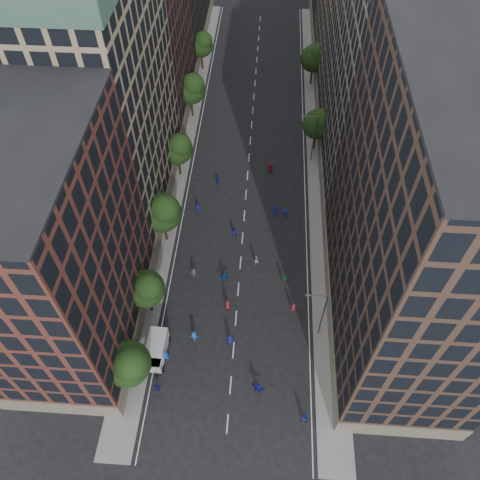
{
  "coord_description": "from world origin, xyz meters",
  "views": [
    {
      "loc": [
        2.52,
        -16.59,
        54.14
      ],
      "look_at": [
        -0.23,
        25.04,
        2.0
      ],
      "focal_mm": 35.0,
      "sensor_mm": 36.0,
      "label": 1
    }
  ],
  "objects": [
    {
      "name": "ground",
      "position": [
        0.0,
        40.0,
        0.0
      ],
      "size": [
        240.0,
        240.0,
        0.0
      ],
      "primitive_type": "plane",
      "color": "black",
      "rests_on": "ground"
    },
    {
      "name": "sidewalk_left",
      "position": [
        -12.0,
        47.5,
        0.07
      ],
      "size": [
        4.0,
        105.0,
        0.15
      ],
      "primitive_type": "cube",
      "color": "slate",
      "rests_on": "ground"
    },
    {
      "name": "sidewalk_right",
      "position": [
        12.0,
        47.5,
        0.07
      ],
      "size": [
        4.0,
        105.0,
        0.15
      ],
      "primitive_type": "cube",
      "color": "slate",
      "rests_on": "ground"
    },
    {
      "name": "bldg_left_a",
      "position": [
        -19.0,
        11.0,
        15.0
      ],
      "size": [
        14.0,
        22.0,
        30.0
      ],
      "primitive_type": "cube",
      "color": "#552820",
      "rests_on": "ground"
    },
    {
      "name": "bldg_left_b",
      "position": [
        -19.0,
        35.0,
        17.0
      ],
      "size": [
        14.0,
        26.0,
        34.0
      ],
      "primitive_type": "cube",
      "color": "#917E5F",
      "rests_on": "ground"
    },
    {
      "name": "bldg_left_c",
      "position": [
        -19.0,
        58.0,
        14.0
      ],
      "size": [
        14.0,
        20.0,
        28.0
      ],
      "primitive_type": "cube",
      "color": "#552820",
      "rests_on": "ground"
    },
    {
      "name": "bldg_right_a",
      "position": [
        19.0,
        15.0,
        18.0
      ],
      "size": [
        14.0,
        30.0,
        36.0
      ],
      "primitive_type": "cube",
      "color": "#412D23",
      "rests_on": "ground"
    },
    {
      "name": "bldg_right_b",
      "position": [
        19.0,
        44.0,
        16.5
      ],
      "size": [
        14.0,
        28.0,
        33.0
      ],
      "primitive_type": "cube",
      "color": "#696057",
      "rests_on": "ground"
    },
    {
      "name": "tree_left_0",
      "position": [
        -11.01,
        3.85,
        5.96
      ],
      "size": [
        5.2,
        5.2,
        8.83
      ],
      "color": "black",
      "rests_on": "ground"
    },
    {
      "name": "tree_left_1",
      "position": [
        -11.02,
        13.86,
        5.55
      ],
      "size": [
        4.8,
        4.8,
        8.21
      ],
      "color": "black",
      "rests_on": "ground"
    },
    {
      "name": "tree_left_2",
      "position": [
        -10.99,
        25.83,
        6.36
      ],
      "size": [
        5.6,
        5.6,
        9.45
      ],
      "color": "black",
      "rests_on": "ground"
    },
    {
      "name": "tree_left_3",
      "position": [
        -11.02,
        39.85,
        5.82
      ],
      "size": [
        5.0,
        5.0,
        8.58
      ],
      "color": "black",
      "rests_on": "ground"
    },
    {
      "name": "tree_left_4",
      "position": [
        -11.0,
        55.84,
        6.1
      ],
      "size": [
        5.4,
        5.4,
        9.08
      ],
      "color": "black",
      "rests_on": "ground"
    },
    {
      "name": "tree_left_5",
      "position": [
        -11.02,
        71.86,
        5.68
      ],
      "size": [
        4.8,
        4.8,
        8.33
      ],
      "color": "black",
      "rests_on": "ground"
    },
    {
      "name": "tree_right_a",
      "position": [
        11.38,
        47.85,
        5.63
      ],
      "size": [
        5.0,
        5.0,
        8.39
      ],
      "color": "black",
      "rests_on": "ground"
    },
    {
      "name": "tree_right_b",
      "position": [
        11.39,
        67.85,
        5.96
      ],
      "size": [
        5.2,
        5.2,
        8.83
      ],
      "color": "black",
      "rests_on": "ground"
    },
    {
      "name": "streetlamp_near",
      "position": [
        10.37,
        12.0,
        5.17
      ],
      "size": [
        2.64,
        0.22,
        9.06
      ],
      "color": "#595B60",
      "rests_on": "ground"
    },
    {
      "name": "streetlamp_far",
      "position": [
        10.37,
        45.0,
        5.17
      ],
      "size": [
        2.64,
        0.22,
        9.06
      ],
      "color": "#595B60",
      "rests_on": "ground"
    },
    {
      "name": "cargo_van",
      "position": [
        -9.3,
        7.85,
        1.39
      ],
      "size": [
        2.49,
        5.05,
        2.65
      ],
      "rotation": [
        0.0,
        0.0,
        -0.03
      ],
      "color": "silver",
      "rests_on": "ground"
    },
    {
      "name": "skater_0",
      "position": [
        -8.07,
        7.39,
        0.77
      ],
      "size": [
        0.75,
        0.49,
        1.54
      ],
      "primitive_type": "imported",
      "rotation": [
        0.0,
        0.0,
        3.14
      ],
      "color": "#133CA1",
      "rests_on": "ground"
    },
    {
      "name": "skater_1",
      "position": [
        -0.46,
        9.83,
        0.95
      ],
      "size": [
        0.74,
        0.54,
        1.9
      ],
      "primitive_type": "imported",
      "rotation": [
        0.0,
        0.0,
        3.26
      ],
      "color": "#171ABD",
      "rests_on": "ground"
    },
    {
      "name": "skater_2",
      "position": [
        8.5,
        1.0,
        0.86
      ],
      "size": [
        0.91,
        0.75,
        1.72
      ],
      "primitive_type": "imported",
      "rotation": [
        0.0,
        0.0,
        3.27
      ],
      "color": "navy",
      "rests_on": "ground"
    },
    {
      "name": "skater_3",
      "position": [
        -4.98,
        10.04,
        0.92
      ],
      "size": [
        1.22,
        0.74,
        1.85
      ],
      "primitive_type": "imported",
      "rotation": [
        0.0,
        0.0,
        3.19
      ],
      "color": "blue",
      "rests_on": "ground"
    },
    {
      "name": "skater_4",
      "position": [
        -8.5,
        3.27,
        0.87
      ],
      "size": [
        1.1,
        0.66,
        1.75
      ],
      "primitive_type": "imported",
      "rotation": [
        0.0,
        0.0,
        2.9
      ],
      "color": "#181191",
      "rests_on": "ground"
    },
    {
      "name": "skater_5",
      "position": [
        3.23,
        4.03,
        0.92
      ],
      "size": [
        1.79,
        1.14,
        1.85
      ],
      "primitive_type": "imported",
      "rotation": [
        0.0,
        0.0,
        2.76
      ],
      "color": "#1415A3",
      "rests_on": "ground"
    },
    {
      "name": "skater_6",
      "position": [
        -1.2,
        14.99,
        0.79
      ],
      "size": [
        0.87,
        0.68,
        1.58
      ],
      "primitive_type": "imported",
      "rotation": [
        0.0,
        0.0,
        2.89
      ],
      "color": "#A31B2F",
      "rests_on": "ground"
    },
    {
      "name": "skater_7",
      "position": [
        7.43,
        15.02,
        0.92
      ],
      "size": [
        0.79,
        0.66,
        1.83
      ],
      "primitive_type": "imported",
      "rotation": [
        0.0,
        0.0,
        3.54
      ],
      "color": "#A81C3C",
      "rests_on": "ground"
    },
    {
      "name": "skater_8",
      "position": [
        2.18,
        22.44,
        0.84
      ],
      "size": [
        0.99,
        0.89,
        1.68
      ],
      "primitive_type": "imported",
      "rotation": [
        0.0,
        0.0,
        3.51
      ],
      "color": "#B7B8B3",
      "rests_on": "ground"
    },
    {
      "name": "skater_9",
      "position": [
        -6.29,
        19.68,
        0.81
      ],
      "size": [
        1.06,
        0.62,
        1.61
      ],
      "primitive_type": "imported",
      "rotation": [
        0.0,
        0.0,
        3.17
      ],
      "color": "#424147",
      "rests_on": "ground"
    },
    {
      "name": "skater_10",
      "position": [
        6.17,
        19.45,
        0.87
      ],
      "size": [
        1.03,
        0.46,
        1.73
      ],
      "primitive_type": "imported",
      "rotation": [
        0.0,
        0.0,
        3.11
      ],
      "color": "#1D6137",
      "rests_on": "ground"
    },
    {
      "name": "skater_11",
      "position": [
        -2.01,
        19.11,
        0.9
      ],
      "size": [
        1.74,
        1.16,
        1.8
      ],
      "primitive_type": "imported",
      "rotation": [
        0.0,
        0.0,
        3.56
      ],
      "color": "#1443A6",
      "rests_on": "ground"
    },
    {
      "name": "skater_12",
      "position": [
        4.75,
        32.12,
        0.87
      ],
      "size": [
        0.86,
        0.56,
        1.74
      ],
      "primitive_type": "imported",
      "rotation": [
        0.0,
        0.0,
        3.13
      ],
      "color": "#1E16B6",
      "rests_on": "ground"
    },
    {
      "name": "skater_13",
      "position": [
        -7.18,
        31.75,
        0.84
      ],
      "size": [
        0.71,
        0.57,
        1.68
      ],
      "primitive_type": "imported",
      "rotation": [
        0.0,
        0.0,
        3.46
      ],
      "color": "#151AAD",
      "rests_on": "ground"
    },
    {
      "name": "skater_14",
      "position": [
        -1.31,
        27.4,
        0.86
      ],
      "size": [
        0.85,
        0.67,
        1.71
      ],
      "primitive_type": "imported",
      "rotation": [
        0.0,
        0.0,
        3.17
      ],
      "color": "#1B15AA",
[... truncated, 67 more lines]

